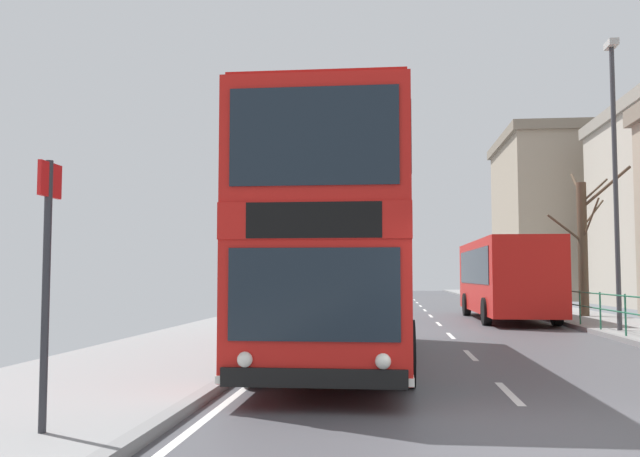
# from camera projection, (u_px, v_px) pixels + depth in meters

# --- Properties ---
(ground) EXTENTS (15.80, 140.00, 0.20)m
(ground) POSITION_uv_depth(u_px,v_px,m) (483.00, 429.00, 7.48)
(ground) COLOR #4A4A4F
(double_decker_bus_main) EXTENTS (2.68, 10.62, 4.43)m
(double_decker_bus_main) POSITION_uv_depth(u_px,v_px,m) (342.00, 246.00, 13.80)
(double_decker_bus_main) COLOR red
(double_decker_bus_main) RESTS_ON ground
(background_bus_far_lane) EXTENTS (2.69, 9.60, 3.06)m
(background_bus_far_lane) POSITION_uv_depth(u_px,v_px,m) (505.00, 277.00, 26.53)
(background_bus_far_lane) COLOR red
(background_bus_far_lane) RESTS_ON ground
(pedestrian_railing_far_kerb) EXTENTS (0.05, 25.99, 1.10)m
(pedestrian_railing_far_kerb) POSITION_uv_depth(u_px,v_px,m) (600.00, 304.00, 20.09)
(pedestrian_railing_far_kerb) COLOR #236B4C
(pedestrian_railing_far_kerb) RESTS_ON ground
(bus_stop_sign_near) EXTENTS (0.08, 0.44, 2.78)m
(bus_stop_sign_near) POSITION_uv_depth(u_px,v_px,m) (47.00, 264.00, 6.99)
(bus_stop_sign_near) COLOR #2D2D33
(bus_stop_sign_near) RESTS_ON ground
(street_lamp_far_side) EXTENTS (0.28, 0.60, 8.58)m
(street_lamp_far_side) POSITION_uv_depth(u_px,v_px,m) (615.00, 163.00, 20.09)
(street_lamp_far_side) COLOR #38383D
(street_lamp_far_side) RESTS_ON ground
(bare_tree_far_00) EXTENTS (3.00, 2.82, 5.87)m
(bare_tree_far_00) POSITION_uv_depth(u_px,v_px,m) (583.00, 243.00, 26.90)
(bare_tree_far_00) COLOR #4C3D2D
(bare_tree_far_00) RESTS_ON ground
(background_building_01) EXTENTS (14.05, 12.47, 12.27)m
(background_building_01) POSITION_uv_depth(u_px,v_px,m) (596.00, 216.00, 50.96)
(background_building_01) COLOR gray
(background_building_01) RESTS_ON ground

